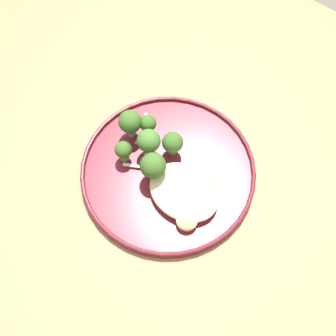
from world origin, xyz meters
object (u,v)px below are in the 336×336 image
object	(u,v)px
seared_scallop_right_edge	(186,193)
seared_scallop_front_small	(209,185)
broccoli_floret_rear_charred	(173,143)
seared_scallop_on_noodles	(179,173)
broccoli_floret_center_pile	(130,122)
seared_scallop_rear_pale	(167,192)
broccoli_floret_tall_stalk	(148,125)
broccoli_floret_small_sprig	(123,151)
seared_scallop_left_edge	(200,207)
dinner_plate	(168,171)
broccoli_floret_beside_noodles	(149,141)
seared_scallop_half_hidden	(187,220)
broccoli_floret_front_edge	(153,166)

from	to	relation	value
seared_scallop_right_edge	seared_scallop_front_small	xyz separation A→B (m)	(0.02, 0.04, -0.00)
seared_scallop_right_edge	seared_scallop_front_small	world-z (taller)	seared_scallop_right_edge
broccoli_floret_rear_charred	seared_scallop_on_noodles	bearing A→B (deg)	-39.04
seared_scallop_on_noodles	broccoli_floret_center_pile	bearing A→B (deg)	173.26
seared_scallop_rear_pale	broccoli_floret_tall_stalk	xyz separation A→B (m)	(-0.09, 0.07, 0.02)
broccoli_floret_rear_charred	broccoli_floret_small_sprig	size ratio (longest dim) A/B	1.16
seared_scallop_left_edge	seared_scallop_right_edge	bearing A→B (deg)	172.64
broccoli_floret_small_sprig	seared_scallop_front_small	bearing A→B (deg)	16.71
dinner_plate	broccoli_floret_beside_noodles	world-z (taller)	broccoli_floret_beside_noodles
broccoli_floret_center_pile	broccoli_floret_beside_noodles	world-z (taller)	same
seared_scallop_rear_pale	broccoli_floret_rear_charred	distance (m)	0.08
seared_scallop_front_small	broccoli_floret_tall_stalk	distance (m)	0.14
seared_scallop_half_hidden	broccoli_floret_small_sprig	bearing A→B (deg)	170.08
dinner_plate	seared_scallop_rear_pale	xyz separation A→B (m)	(0.03, -0.03, 0.01)
dinner_plate	seared_scallop_right_edge	size ratio (longest dim) A/B	12.12
broccoli_floret_front_edge	seared_scallop_right_edge	bearing A→B (deg)	4.33
broccoli_floret_center_pile	broccoli_floret_front_edge	size ratio (longest dim) A/B	0.96
broccoli_floret_front_edge	broccoli_floret_rear_charred	xyz separation A→B (m)	(-0.00, 0.05, -0.01)
seared_scallop_on_noodles	broccoli_floret_front_edge	world-z (taller)	broccoli_floret_front_edge
seared_scallop_front_small	broccoli_floret_center_pile	xyz separation A→B (m)	(-0.16, 0.00, 0.03)
seared_scallop_right_edge	broccoli_floret_tall_stalk	bearing A→B (deg)	155.78
dinner_plate	broccoli_floret_tall_stalk	bearing A→B (deg)	153.26
broccoli_floret_tall_stalk	seared_scallop_right_edge	bearing A→B (deg)	-24.22
broccoli_floret_rear_charred	seared_scallop_rear_pale	bearing A→B (deg)	-58.74
seared_scallop_on_noodles	seared_scallop_front_small	distance (m)	0.05
seared_scallop_half_hidden	seared_scallop_rear_pale	distance (m)	0.06
broccoli_floret_beside_noodles	broccoli_floret_small_sprig	size ratio (longest dim) A/B	1.36
seared_scallop_half_hidden	seared_scallop_on_noodles	bearing A→B (deg)	136.26
seared_scallop_right_edge	seared_scallop_on_noodles	world-z (taller)	seared_scallop_right_edge
seared_scallop_half_hidden	seared_scallop_front_small	distance (m)	0.07
broccoli_floret_tall_stalk	broccoli_floret_small_sprig	distance (m)	0.06
broccoli_floret_rear_charred	seared_scallop_left_edge	bearing A→B (deg)	-29.38
seared_scallop_left_edge	broccoli_floret_rear_charred	world-z (taller)	broccoli_floret_rear_charred
seared_scallop_left_edge	broccoli_floret_center_pile	bearing A→B (deg)	167.25
seared_scallop_rear_pale	broccoli_floret_center_pile	world-z (taller)	broccoli_floret_center_pile
seared_scallop_half_hidden	seared_scallop_left_edge	size ratio (longest dim) A/B	1.37
seared_scallop_rear_pale	seared_scallop_right_edge	bearing A→B (deg)	32.85
dinner_plate	broccoli_floret_center_pile	world-z (taller)	broccoli_floret_center_pile
seared_scallop_half_hidden	broccoli_floret_front_edge	world-z (taller)	broccoli_floret_front_edge
broccoli_floret_tall_stalk	broccoli_floret_rear_charred	bearing A→B (deg)	-3.96
seared_scallop_left_edge	seared_scallop_front_small	distance (m)	0.04
broccoli_floret_tall_stalk	seared_scallop_left_edge	bearing A→B (deg)	-21.02
seared_scallop_right_edge	broccoli_floret_beside_noodles	distance (m)	0.10
seared_scallop_right_edge	broccoli_floret_beside_noodles	xyz separation A→B (m)	(-0.09, 0.03, 0.03)
seared_scallop_rear_pale	seared_scallop_on_noodles	size ratio (longest dim) A/B	1.01
broccoli_floret_center_pile	broccoli_floret_front_edge	bearing A→B (deg)	-26.33
broccoli_floret_rear_charred	broccoli_floret_tall_stalk	xyz separation A→B (m)	(-0.05, 0.00, -0.00)
seared_scallop_front_small	broccoli_floret_center_pile	distance (m)	0.17
broccoli_floret_tall_stalk	broccoli_floret_center_pile	bearing A→B (deg)	-139.64
seared_scallop_right_edge	broccoli_floret_center_pile	world-z (taller)	broccoli_floret_center_pile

